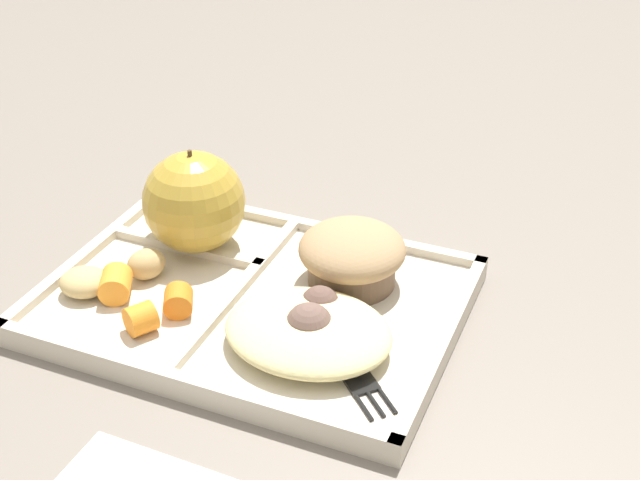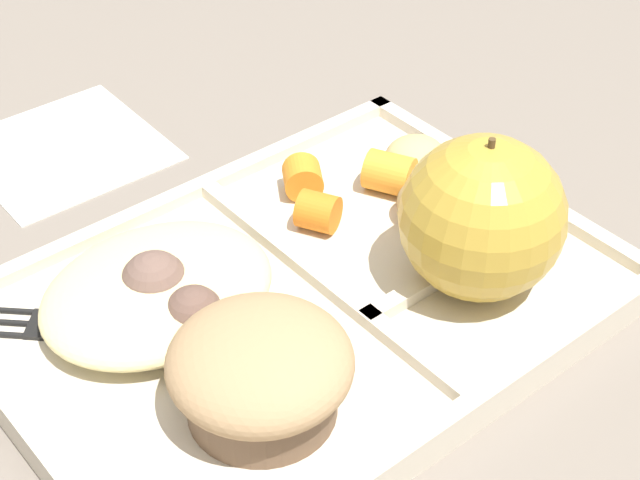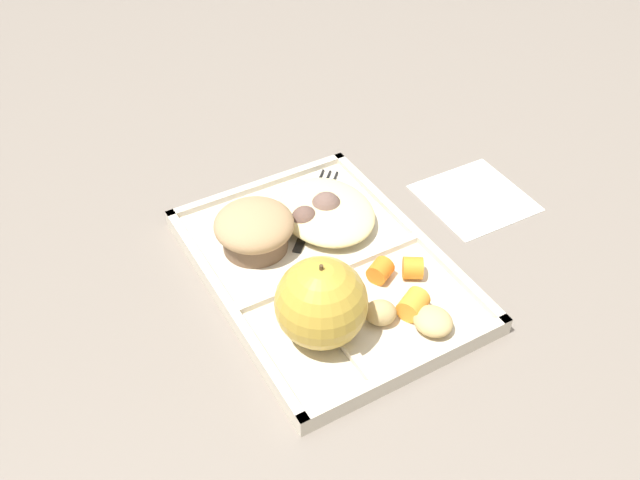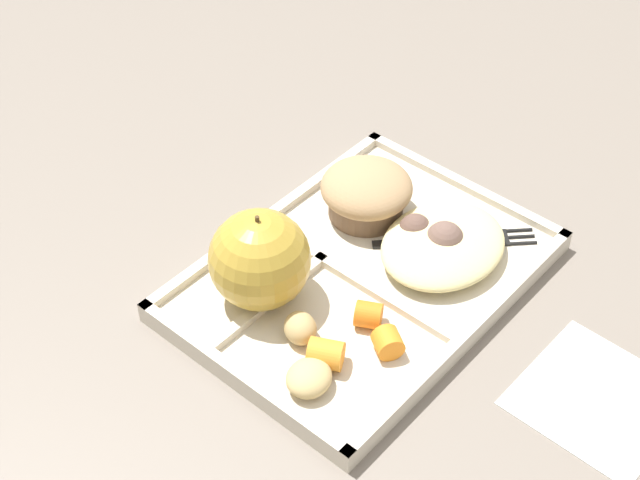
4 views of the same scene
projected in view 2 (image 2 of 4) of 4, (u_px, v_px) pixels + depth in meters
ground at (304, 314)px, 0.54m from camera, size 6.00×6.00×0.00m
lunch_tray at (305, 303)px, 0.53m from camera, size 0.32×0.23×0.02m
green_apple at (482, 218)px, 0.51m from camera, size 0.09×0.09×0.09m
bran_muffin at (260, 372)px, 0.45m from camera, size 0.09×0.09×0.05m
carrot_slice_back at (303, 178)px, 0.59m from camera, size 0.03×0.03×0.02m
carrot_slice_near_corner at (318, 212)px, 0.57m from camera, size 0.03×0.03×0.02m
carrot_slice_tilted at (389, 173)px, 0.60m from camera, size 0.03×0.04×0.02m
potato_chunk_wedge at (415, 156)px, 0.61m from camera, size 0.05×0.04×0.02m
potato_chunk_large at (420, 203)px, 0.57m from camera, size 0.04×0.04×0.02m
egg_noodle_pile at (158, 291)px, 0.51m from camera, size 0.12×0.10×0.03m
meatball_front at (194, 315)px, 0.50m from camera, size 0.03×0.03×0.03m
meatball_center at (155, 285)px, 0.51m from camera, size 0.04×0.04×0.04m
plastic_fork at (108, 329)px, 0.51m from camera, size 0.12×0.12×0.00m
paper_napkin at (65, 149)px, 0.66m from camera, size 0.12×0.12×0.00m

